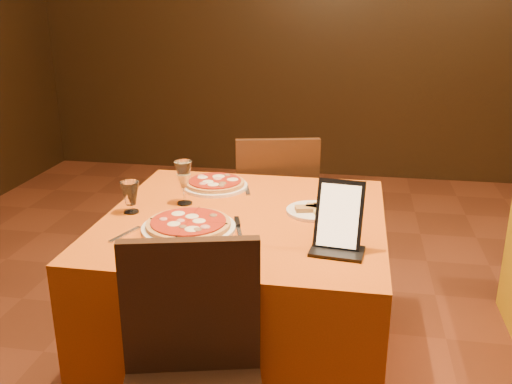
% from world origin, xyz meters
% --- Properties ---
extents(wall_back, '(6.00, 0.01, 2.80)m').
position_xyz_m(wall_back, '(0.00, 3.50, 1.40)').
color(wall_back, black).
rests_on(wall_back, floor).
extents(main_table, '(1.10, 1.10, 0.75)m').
position_xyz_m(main_table, '(-0.53, 0.44, 0.38)').
color(main_table, '#BF4F0C').
rests_on(main_table, floor).
extents(chair_main_far, '(0.55, 0.55, 0.91)m').
position_xyz_m(chair_main_far, '(-0.53, 1.27, 0.46)').
color(chair_main_far, '#312410').
rests_on(chair_main_far, floor).
extents(pizza_near, '(0.35, 0.35, 0.03)m').
position_xyz_m(pizza_near, '(-0.71, 0.27, 0.77)').
color(pizza_near, white).
rests_on(pizza_near, main_table).
extents(pizza_far, '(0.30, 0.30, 0.03)m').
position_xyz_m(pizza_far, '(-0.73, 0.76, 0.77)').
color(pizza_far, white).
rests_on(pizza_far, main_table).
extents(cutlet_dish, '(0.22, 0.22, 0.03)m').
position_xyz_m(cutlet_dish, '(-0.26, 0.52, 0.76)').
color(cutlet_dish, white).
rests_on(cutlet_dish, main_table).
extents(wine_glass, '(0.09, 0.09, 0.19)m').
position_xyz_m(wine_glass, '(-0.81, 0.53, 0.84)').
color(wine_glass, '#FBE58E').
rests_on(wine_glass, main_table).
extents(water_glass, '(0.08, 0.08, 0.13)m').
position_xyz_m(water_glass, '(-0.99, 0.40, 0.81)').
color(water_glass, silver).
rests_on(water_glass, main_table).
extents(tablet, '(0.17, 0.11, 0.23)m').
position_xyz_m(tablet, '(-0.16, 0.20, 0.87)').
color(tablet, black).
rests_on(tablet, main_table).
extents(knife, '(0.07, 0.19, 0.01)m').
position_xyz_m(knife, '(-0.52, 0.27, 0.75)').
color(knife, silver).
rests_on(knife, main_table).
extents(fork_near, '(0.07, 0.16, 0.01)m').
position_xyz_m(fork_near, '(-0.93, 0.17, 0.75)').
color(fork_near, '#A5A4AB').
rests_on(fork_near, main_table).
extents(fork_far, '(0.07, 0.17, 0.01)m').
position_xyz_m(fork_far, '(-0.59, 0.76, 0.75)').
color(fork_far, silver).
rests_on(fork_far, main_table).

